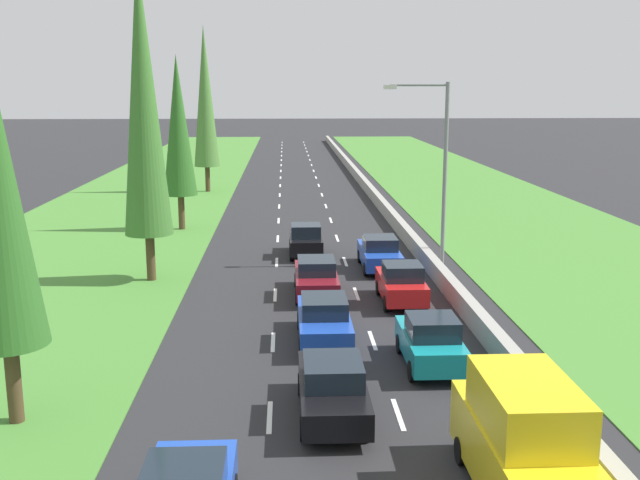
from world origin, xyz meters
name	(u,v)px	position (x,y,z in m)	size (l,w,h in m)	color
ground_plane	(300,190)	(0.00, 60.00, 0.00)	(300.00, 300.00, 0.00)	#28282B
grass_verge_left	(153,191)	(-12.65, 60.00, 0.02)	(14.00, 140.00, 0.04)	#478433
grass_verge_right	(464,189)	(14.35, 60.00, 0.02)	(14.00, 140.00, 0.04)	#478433
median_barrier	(366,185)	(5.70, 60.00, 0.42)	(0.44, 120.00, 0.85)	#9E9B93
lane_markings	(300,190)	(0.00, 60.00, 0.01)	(3.64, 116.00, 0.01)	white
yellow_van_right_lane	(522,439)	(3.71, 10.68, 1.40)	(1.96, 4.90, 2.82)	yellow
teal_hatchback_right_lane	(431,342)	(3.29, 18.47, 0.84)	(1.74, 3.90, 1.72)	teal
black_sedan_centre_lane	(333,388)	(-0.05, 15.00, 0.81)	(1.82, 4.50, 1.64)	black
blue_sedan_centre_lane	(324,319)	(0.03, 20.98, 0.81)	(1.82, 4.50, 1.64)	#1E47B7
red_hatchback_right_lane	(401,283)	(3.46, 25.54, 0.84)	(1.74, 3.90, 1.72)	red
maroon_sedan_centre_lane	(316,277)	(0.01, 26.83, 0.81)	(1.82, 4.50, 1.64)	maroon
black_hatchback_centre_lane	(306,240)	(-0.22, 34.49, 0.84)	(1.74, 3.90, 1.72)	black
blue_sedan_right_lane	(379,253)	(3.30, 31.41, 0.81)	(1.82, 4.50, 1.64)	#1E47B7
poplar_tree_second	(143,97)	(-7.47, 29.69, 8.31)	(2.16, 2.16, 14.52)	#4C3823
poplar_tree_third	(178,126)	(-7.76, 42.16, 6.41)	(2.07, 2.07, 10.71)	#4C3823
poplar_tree_fourth	(205,97)	(-7.88, 59.27, 7.94)	(2.14, 2.14, 13.78)	#4C3823
street_light_mast	(438,160)	(6.24, 32.27, 5.23)	(3.20, 0.28, 9.00)	gray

